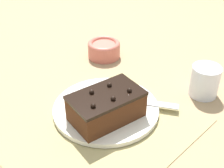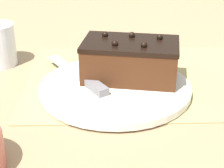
{
  "view_description": "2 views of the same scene",
  "coord_description": "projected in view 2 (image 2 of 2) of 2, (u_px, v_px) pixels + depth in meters",
  "views": [
    {
      "loc": [
        0.39,
        0.4,
        0.52
      ],
      "look_at": [
        -0.1,
        -0.07,
        0.06
      ],
      "focal_mm": 50.0,
      "sensor_mm": 36.0,
      "label": 1
    },
    {
      "loc": [
        -0.08,
        -0.67,
        0.32
      ],
      "look_at": [
        -0.07,
        -0.09,
        0.03
      ],
      "focal_mm": 60.0,
      "sensor_mm": 36.0,
      "label": 2
    }
  ],
  "objects": [
    {
      "name": "placemat_woven",
      "position": [
        144.0,
        78.0,
        0.74
      ],
      "size": [
        0.46,
        0.34,
        0.0
      ],
      "primitive_type": "cube",
      "color": "tan",
      "rests_on": "ground_plane"
    },
    {
      "name": "serving_knife",
      "position": [
        85.0,
        79.0,
        0.69
      ],
      "size": [
        0.13,
        0.2,
        0.01
      ],
      "rotation": [
        0.0,
        0.0,
        0.53
      ],
      "color": "slate",
      "rests_on": "cake_plate"
    },
    {
      "name": "cake_plate",
      "position": [
        115.0,
        88.0,
        0.69
      ],
      "size": [
        0.28,
        0.28,
        0.01
      ],
      "color": "white",
      "rests_on": "placemat_woven"
    },
    {
      "name": "chocolate_cake",
      "position": [
        130.0,
        60.0,
        0.7
      ],
      "size": [
        0.19,
        0.13,
        0.08
      ],
      "rotation": [
        0.0,
        0.0,
        -0.18
      ],
      "color": "#472614",
      "rests_on": "cake_plate"
    },
    {
      "name": "ground_plane",
      "position": [
        144.0,
        79.0,
        0.74
      ],
      "size": [
        3.0,
        3.0,
        0.0
      ],
      "primitive_type": "plane",
      "color": "#9E7F5B"
    }
  ]
}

